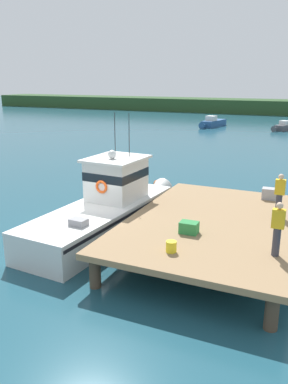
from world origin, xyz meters
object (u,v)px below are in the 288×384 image
Objects in this scene: main_fishing_boat at (109,207)px; moored_boat_near_channel at (212,123)px; deckhand_by_the_boat at (280,194)px; deckhand_further_back at (278,228)px; crate_stack_near_edge at (189,227)px; crate_stack_mid_dock at (269,194)px; moored_boat_mid_harbor at (286,127)px; bait_bucket at (171,247)px; mooring_buoy_outer at (157,184)px.

main_fishing_boat is 1.71× the size of moored_boat_near_channel.
deckhand_by_the_boat and deckhand_further_back have the same top height.
crate_stack_near_edge is 40.99m from moored_boat_near_channel.
crate_stack_near_edge is at bearing -130.10° from deckhand_by_the_boat.
deckhand_by_the_boat is at bearing -74.45° from crate_stack_mid_dock.
deckhand_by_the_boat is 37.06m from moored_boat_mid_harbor.
deckhand_further_back is at bearing -80.72° from crate_stack_mid_dock.
bait_bucket is at bearing -118.48° from deckhand_by_the_boat.
deckhand_further_back is 12.44m from mooring_buoy_outer.
deckhand_by_the_boat is 38.85m from moored_boat_near_channel.
main_fishing_boat is at bearing 160.36° from deckhand_further_back.
crate_stack_mid_dock is at bearing 105.55° from deckhand_by_the_boat.
main_fishing_boat reaches higher than deckhand_further_back.
main_fishing_boat is 7.45m from deckhand_further_back.
crate_stack_near_edge is 0.13× the size of moored_boat_mid_harbor.
crate_stack_near_edge is at bearing -76.13° from moored_boat_near_channel.
main_fishing_boat reaches higher than crate_stack_near_edge.
deckhand_by_the_boat is at bearing -85.07° from moored_boat_mid_harbor.
crate_stack_near_edge is at bearing 167.47° from deckhand_further_back.
bait_bucket is 42.60m from moored_boat_near_channel.
crate_stack_mid_dock is 7.05m from bait_bucket.
bait_bucket is (4.09, -3.50, 0.36)m from main_fishing_boat.
moored_boat_mid_harbor is (-2.58, 34.74, -1.03)m from crate_stack_mid_dock.
main_fishing_boat is 16.50× the size of crate_stack_near_edge.
moored_boat_mid_harbor is at bearing 82.30° from mooring_buoy_outer.
moored_boat_mid_harbor is at bearing 90.97° from crate_stack_near_edge.
crate_stack_near_edge is 0.37× the size of deckhand_further_back.
moored_boat_mid_harbor is (9.15, 0.08, -0.09)m from moored_boat_near_channel.
crate_stack_near_edge is at bearing -110.41° from crate_stack_mid_dock.
main_fishing_boat is 29.12× the size of bait_bucket.
deckhand_further_back is at bearing -72.59° from moored_boat_near_channel.
moored_boat_near_channel is 31.23m from mooring_buoy_outer.
crate_stack_mid_dock is at bearing 74.24° from bait_bucket.
bait_bucket is at bearing -40.59° from main_fishing_boat.
moored_boat_mid_harbor is at bearing 90.92° from bait_bucket.
main_fishing_boat is 38.38m from moored_boat_near_channel.
moored_boat_near_channel is (-11.73, 34.66, -0.94)m from crate_stack_mid_dock.
bait_bucket is 0.21× the size of deckhand_further_back.
crate_stack_mid_dock reaches higher than moored_boat_near_channel.
deckhand_further_back reaches higher than moored_boat_near_channel.
main_fishing_boat is 38.18m from moored_boat_mid_harbor.
crate_stack_mid_dock is at bearing -29.51° from mooring_buoy_outer.
crate_stack_near_edge is at bearing -61.54° from mooring_buoy_outer.
main_fishing_boat reaches higher than bait_bucket.
main_fishing_boat is 2.18× the size of moored_boat_mid_harbor.
bait_bucket is at bearing -105.76° from crate_stack_mid_dock.
bait_bucket is 0.07× the size of moored_boat_mid_harbor.
crate_stack_mid_dock is at bearing -71.30° from moored_boat_near_channel.
deckhand_by_the_boat is 0.36× the size of moored_boat_mid_harbor.
bait_bucket is 0.21× the size of deckhand_by_the_boat.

